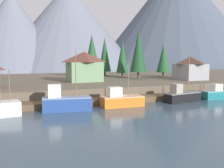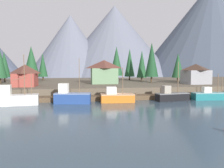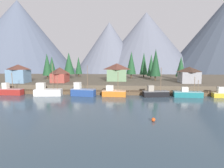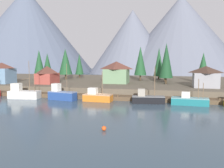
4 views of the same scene
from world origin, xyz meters
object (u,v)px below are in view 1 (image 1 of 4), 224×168
object	(u,v)px
fishing_boat_orange	(121,100)
fishing_boat_blue	(65,102)
fishing_boat_black	(182,96)
house_green	(84,66)
house_grey	(190,68)
fishing_boat_teal	(220,94)
conifer_back_right	(163,58)
conifer_far_right	(105,54)
conifer_near_right	(138,51)
conifer_mid_right	(92,53)
conifer_far_left	(122,56)

from	to	relation	value
fishing_boat_orange	fishing_boat_blue	bearing A→B (deg)	-176.17
fishing_boat_black	house_green	bearing A→B (deg)	110.98
house_grey	fishing_boat_orange	bearing A→B (deg)	-149.95
fishing_boat_teal	conifer_back_right	size ratio (longest dim) A/B	0.82
fishing_boat_orange	conifer_back_right	distance (m)	41.28
fishing_boat_blue	fishing_boat_teal	world-z (taller)	fishing_boat_blue
fishing_boat_black	house_grey	world-z (taller)	fishing_boat_black
conifer_back_right	conifer_far_right	size ratio (longest dim) A/B	0.82
fishing_boat_black	house_green	xyz separation A→B (m)	(-12.39, 21.39, 5.04)
fishing_boat_blue	fishing_boat_orange	distance (m)	9.57
fishing_boat_black	conifer_back_right	bearing A→B (deg)	52.97
fishing_boat_blue	house_grey	world-z (taller)	fishing_boat_blue
conifer_back_right	conifer_far_right	world-z (taller)	conifer_far_right
conifer_near_right	conifer_back_right	xyz separation A→B (m)	(12.00, 5.76, -1.77)
fishing_boat_teal	conifer_back_right	world-z (taller)	conifer_back_right
conifer_near_right	fishing_boat_orange	bearing A→B (deg)	-124.23
fishing_boat_black	conifer_mid_right	size ratio (longest dim) A/B	0.69
fishing_boat_orange	conifer_back_right	xyz separation A→B (m)	(28.09, 29.41, 7.11)
fishing_boat_orange	conifer_far_left	xyz separation A→B (m)	(15.48, 32.53, 7.57)
fishing_boat_blue	house_grey	xyz separation A→B (m)	(36.86, 15.95, 4.19)
fishing_boat_black	house_grey	xyz separation A→B (m)	(14.84, 15.88, 4.43)
conifer_back_right	conifer_far_right	xyz separation A→B (m)	(-15.22, 11.13, 1.16)
conifer_back_right	fishing_boat_orange	bearing A→B (deg)	-133.69
fishing_boat_teal	conifer_far_right	size ratio (longest dim) A/B	0.67
conifer_near_right	conifer_far_left	world-z (taller)	conifer_near_right
fishing_boat_teal	conifer_far_left	distance (m)	33.95
house_green	conifer_far_right	distance (m)	23.33
fishing_boat_blue	conifer_far_left	size ratio (longest dim) A/B	0.84
fishing_boat_teal	house_grey	distance (m)	17.17
fishing_boat_orange	conifer_near_right	xyz separation A→B (m)	(16.09, 23.65, 8.88)
fishing_boat_teal	conifer_mid_right	distance (m)	38.63
fishing_boat_blue	fishing_boat_black	distance (m)	22.02
conifer_mid_right	conifer_far_right	world-z (taller)	conifer_mid_right
house_grey	conifer_far_right	world-z (taller)	conifer_far_right
house_green	conifer_mid_right	xyz separation A→B (m)	(6.30, 13.02, 3.62)
house_grey	conifer_far_right	bearing A→B (deg)	120.24
fishing_boat_orange	fishing_boat_black	size ratio (longest dim) A/B	0.85
fishing_boat_blue	fishing_boat_orange	bearing A→B (deg)	10.56
conifer_near_right	conifer_far_right	xyz separation A→B (m)	(-3.22, 16.88, -0.61)
conifer_near_right	conifer_back_right	distance (m)	13.43
conifer_far_right	house_green	bearing A→B (deg)	-123.66
fishing_boat_teal	conifer_far_right	distance (m)	42.28
fishing_boat_orange	conifer_far_right	distance (m)	43.33
fishing_boat_blue	conifer_mid_right	xyz separation A→B (m)	(15.92, 34.47, 8.42)
fishing_boat_blue	conifer_far_left	xyz separation A→B (m)	(25.04, 32.68, 7.30)
conifer_mid_right	conifer_back_right	size ratio (longest dim) A/B	1.25
house_grey	conifer_near_right	world-z (taller)	conifer_near_right
conifer_mid_right	fishing_boat_blue	bearing A→B (deg)	-114.79
conifer_near_right	conifer_mid_right	distance (m)	14.44
fishing_boat_teal	conifer_mid_right	bearing A→B (deg)	117.81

